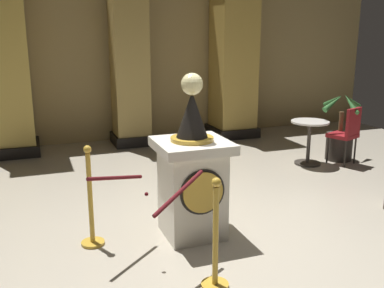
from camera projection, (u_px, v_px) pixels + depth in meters
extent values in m
plane|color=#B2A893|center=(220.00, 234.00, 4.74)|extent=(11.45, 11.45, 0.00)
cube|color=tan|center=(123.00, 51.00, 8.73)|extent=(11.45, 0.16, 3.56)
cube|color=silver|center=(192.00, 193.00, 4.63)|extent=(0.60, 0.60, 0.94)
cube|color=silver|center=(192.00, 145.00, 4.51)|extent=(0.75, 0.75, 0.10)
cylinder|color=gold|center=(203.00, 193.00, 4.32)|extent=(0.42, 0.03, 0.42)
cylinder|color=black|center=(203.00, 192.00, 4.33)|extent=(0.47, 0.01, 0.47)
cylinder|color=gold|center=(192.00, 139.00, 4.49)|extent=(0.45, 0.45, 0.04)
cone|color=black|center=(192.00, 114.00, 4.43)|extent=(0.33, 0.33, 0.47)
cylinder|color=gold|center=(192.00, 92.00, 4.37)|extent=(0.03, 0.03, 0.06)
sphere|color=beige|center=(192.00, 84.00, 4.35)|extent=(0.22, 0.22, 0.22)
cylinder|color=gold|center=(93.00, 243.00, 4.51)|extent=(0.24, 0.24, 0.03)
cylinder|color=gold|center=(90.00, 200.00, 4.39)|extent=(0.05, 0.05, 0.98)
sphere|color=gold|center=(87.00, 149.00, 4.26)|extent=(0.08, 0.08, 0.08)
cylinder|color=gold|center=(215.00, 285.00, 3.75)|extent=(0.24, 0.24, 0.03)
cylinder|color=gold|center=(216.00, 238.00, 3.64)|extent=(0.05, 0.05, 0.91)
sphere|color=gold|center=(216.00, 182.00, 3.52)|extent=(0.08, 0.08, 0.08)
cylinder|color=#591419|center=(116.00, 178.00, 4.13)|extent=(0.61, 0.47, 0.21)
cylinder|color=#591419|center=(179.00, 192.00, 3.75)|extent=(0.61, 0.47, 0.21)
sphere|color=#591419|center=(146.00, 194.00, 3.96)|extent=(0.04, 0.04, 0.04)
cube|color=black|center=(14.00, 148.00, 7.92)|extent=(0.90, 0.90, 0.20)
cube|color=gold|center=(5.00, 58.00, 7.53)|extent=(0.78, 0.78, 3.42)
cube|color=black|center=(232.00, 130.00, 9.39)|extent=(0.91, 0.91, 0.20)
cube|color=gold|center=(234.00, 54.00, 9.00)|extent=(0.79, 0.79, 3.42)
cube|color=black|center=(132.00, 139.00, 8.66)|extent=(0.75, 0.75, 0.20)
cube|color=tan|center=(129.00, 56.00, 8.26)|extent=(0.65, 0.65, 3.42)
cylinder|color=#2D2823|center=(339.00, 146.00, 7.52)|extent=(0.45, 0.45, 0.47)
cylinder|color=brown|center=(341.00, 123.00, 7.42)|extent=(0.08, 0.08, 0.37)
cone|color=#2D662D|center=(352.00, 101.00, 7.43)|extent=(0.43, 0.17, 0.32)
cone|color=#2D662D|center=(333.00, 100.00, 7.52)|extent=(0.13, 0.43, 0.31)
cone|color=#2D662D|center=(333.00, 103.00, 7.23)|extent=(0.44, 0.16, 0.30)
cone|color=#2D662D|center=(351.00, 104.00, 7.13)|extent=(0.13, 0.40, 0.35)
cylinder|color=#332D28|center=(307.00, 163.00, 7.30)|extent=(0.43, 0.43, 0.03)
cylinder|color=#332D28|center=(309.00, 143.00, 7.22)|extent=(0.06, 0.06, 0.72)
cylinder|color=silver|center=(310.00, 122.00, 7.13)|extent=(0.62, 0.62, 0.03)
cylinder|color=black|center=(337.00, 147.00, 7.52)|extent=(0.03, 0.03, 0.45)
cylinder|color=black|center=(328.00, 150.00, 7.31)|extent=(0.03, 0.03, 0.45)
cylinder|color=black|center=(355.00, 150.00, 7.29)|extent=(0.03, 0.03, 0.45)
cylinder|color=black|center=(345.00, 154.00, 7.08)|extent=(0.03, 0.03, 0.45)
cube|color=maroon|center=(342.00, 135.00, 7.24)|extent=(0.52, 0.52, 0.06)
cube|color=maroon|center=(353.00, 122.00, 7.05)|extent=(0.39, 0.20, 0.45)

